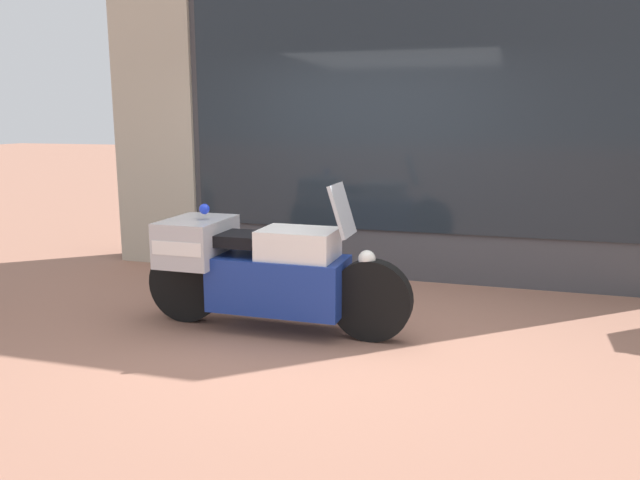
# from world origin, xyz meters

# --- Properties ---
(ground_plane) EXTENTS (60.00, 60.00, 0.00)m
(ground_plane) POSITION_xyz_m (0.00, 0.00, 0.00)
(ground_plane) COLOR #9E6B56
(shop_building) EXTENTS (6.35, 0.55, 3.84)m
(shop_building) POSITION_xyz_m (-0.46, 2.00, 1.93)
(shop_building) COLOR #424247
(shop_building) RESTS_ON ground
(window_display) EXTENTS (4.86, 0.30, 1.82)m
(window_display) POSITION_xyz_m (0.44, 2.03, 0.44)
(window_display) COLOR slate
(window_display) RESTS_ON ground
(paramedic_motorcycle) EXTENTS (2.33, 0.71, 1.26)m
(paramedic_motorcycle) POSITION_xyz_m (-0.56, -0.12, 0.53)
(paramedic_motorcycle) COLOR black
(paramedic_motorcycle) RESTS_ON ground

